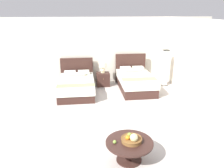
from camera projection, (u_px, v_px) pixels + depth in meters
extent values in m
cube|color=#B9B1AA|center=(116.00, 116.00, 6.41)|extent=(9.33, 10.35, 0.02)
cube|color=beige|center=(103.00, 50.00, 9.16)|extent=(9.33, 0.12, 2.66)
cube|color=silver|center=(206.00, 64.00, 6.77)|extent=(0.12, 5.95, 2.66)
cube|color=#37201A|center=(77.00, 90.00, 8.15)|extent=(1.28, 2.17, 0.26)
cube|color=white|center=(76.00, 83.00, 8.07)|extent=(1.32, 2.21, 0.22)
cube|color=#37201A|center=(77.00, 71.00, 9.06)|extent=(1.30, 0.09, 1.09)
cube|color=white|center=(70.00, 73.00, 8.75)|extent=(0.45, 0.31, 0.14)
cube|color=white|center=(84.00, 72.00, 8.81)|extent=(0.45, 0.31, 0.14)
cylinder|color=beige|center=(77.00, 74.00, 8.55)|extent=(0.67, 0.17, 0.15)
cube|color=gray|center=(76.00, 85.00, 7.47)|extent=(1.29, 0.41, 0.01)
cube|color=#37201A|center=(136.00, 86.00, 8.46)|extent=(1.22, 2.04, 0.32)
cube|color=white|center=(136.00, 79.00, 8.37)|extent=(1.27, 2.08, 0.27)
cube|color=#37201A|center=(130.00, 68.00, 9.30)|extent=(1.25, 0.09, 1.20)
cube|color=white|center=(126.00, 69.00, 8.98)|extent=(0.43, 0.31, 0.14)
cube|color=white|center=(138.00, 68.00, 9.04)|extent=(0.43, 0.31, 0.14)
cylinder|color=beige|center=(133.00, 70.00, 8.78)|extent=(0.65, 0.17, 0.15)
cube|color=gray|center=(139.00, 79.00, 7.82)|extent=(1.24, 0.44, 0.01)
cube|color=#37201A|center=(103.00, 79.00, 8.89)|extent=(0.51, 0.41, 0.54)
sphere|color=tan|center=(104.00, 79.00, 8.66)|extent=(0.02, 0.02, 0.02)
cylinder|color=beige|center=(103.00, 72.00, 8.82)|extent=(0.16, 0.16, 0.02)
ellipsoid|color=beige|center=(103.00, 70.00, 8.79)|extent=(0.18, 0.18, 0.19)
cylinder|color=#99844C|center=(103.00, 67.00, 8.75)|extent=(0.02, 0.02, 0.04)
cylinder|color=#F3D9C4|center=(103.00, 64.00, 8.71)|extent=(0.31, 0.31, 0.18)
cylinder|color=#37201A|center=(129.00, 159.00, 4.51)|extent=(0.52, 0.52, 0.02)
cylinder|color=#37201A|center=(129.00, 152.00, 4.45)|extent=(0.11, 0.11, 0.40)
cylinder|color=#37201A|center=(129.00, 142.00, 4.38)|extent=(0.95, 0.95, 0.04)
cylinder|color=brown|center=(132.00, 140.00, 4.37)|extent=(0.40, 0.40, 0.07)
torus|color=brown|center=(132.00, 138.00, 4.36)|extent=(0.42, 0.42, 0.02)
sphere|color=beige|center=(134.00, 138.00, 4.26)|extent=(0.16, 0.16, 0.16)
sphere|color=red|center=(136.00, 136.00, 4.38)|extent=(0.08, 0.08, 0.08)
sphere|color=#80AA3A|center=(129.00, 135.00, 4.42)|extent=(0.08, 0.08, 0.08)
sphere|color=orange|center=(128.00, 138.00, 4.31)|extent=(0.09, 0.09, 0.09)
sphere|color=#80A93F|center=(115.00, 142.00, 4.31)|extent=(0.07, 0.07, 0.07)
cube|color=#262924|center=(164.00, 85.00, 9.02)|extent=(0.23, 0.23, 0.03)
cube|color=#F2D9C6|center=(165.00, 68.00, 8.80)|extent=(0.19, 0.19, 1.39)
cube|color=#262924|center=(166.00, 50.00, 8.58)|extent=(0.23, 0.23, 0.02)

